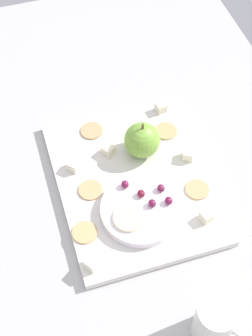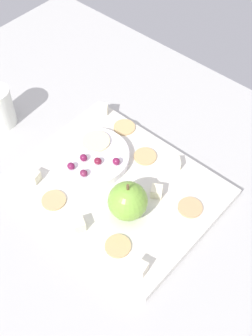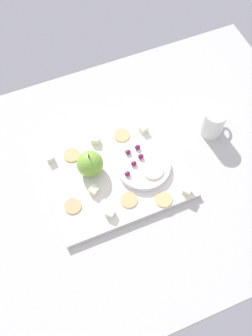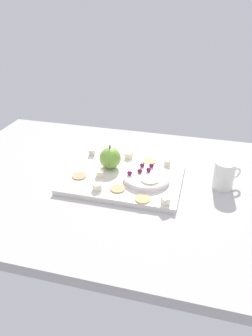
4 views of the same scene
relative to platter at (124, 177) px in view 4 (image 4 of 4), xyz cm
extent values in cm
cube|color=#B3B1AF|center=(-1.51, -0.96, -2.54)|extent=(128.52, 85.57, 3.32)
cube|color=silver|center=(0.00, 0.00, 0.00)|extent=(39.06, 29.61, 1.76)
cylinder|color=white|center=(8.13, -1.23, 1.80)|extent=(15.39, 15.39, 1.84)
sphere|color=#79AD3C|center=(-5.98, 4.00, 4.62)|extent=(7.49, 7.49, 7.49)
cylinder|color=brown|center=(-5.98, 4.00, 8.97)|extent=(0.50, 0.50, 1.20)
cube|color=#EEE3C9|center=(-15.61, 11.65, 1.96)|extent=(2.49, 2.49, 2.17)
cube|color=#EBE6C0|center=(13.18, 10.61, 1.96)|extent=(2.69, 2.69, 2.17)
cube|color=#F6EECD|center=(16.13, -12.68, 1.96)|extent=(3.03, 3.03, 2.17)
cube|color=#EFEEC6|center=(-5.85, -10.74, 1.96)|extent=(3.06, 3.06, 2.17)
cube|color=#F7ECC7|center=(-7.51, -2.81, 1.96)|extent=(2.99, 2.99, 2.17)
cube|color=#F9F0C2|center=(-1.58, 12.57, 1.96)|extent=(2.94, 2.94, 2.17)
cylinder|color=tan|center=(6.53, 11.52, 1.08)|extent=(4.78, 4.78, 0.40)
cylinder|color=tan|center=(9.22, -12.25, 1.08)|extent=(4.78, 4.78, 0.40)
cylinder|color=tan|center=(-14.37, -4.64, 1.08)|extent=(4.78, 4.78, 0.40)
cylinder|color=tan|center=(0.37, -8.81, 1.08)|extent=(4.78, 4.78, 0.40)
cylinder|color=tan|center=(-9.53, 10.72, 1.08)|extent=(4.78, 4.78, 0.40)
ellipsoid|color=maroon|center=(2.62, -2.31, 3.48)|extent=(1.62, 1.46, 1.52)
ellipsoid|color=maroon|center=(5.47, 4.10, 3.40)|extent=(1.62, 1.46, 1.36)
ellipsoid|color=maroon|center=(8.62, 4.53, 3.44)|extent=(1.62, 1.46, 1.43)
ellipsoid|color=maroon|center=(5.53, 0.02, 3.41)|extent=(1.62, 1.46, 1.37)
ellipsoid|color=maroon|center=(8.26, 1.33, 3.47)|extent=(1.62, 1.46, 1.50)
cylinder|color=beige|center=(9.75, -3.81, 3.02)|extent=(5.91, 5.91, 0.60)
cylinder|color=silver|center=(32.58, 3.56, 3.80)|extent=(6.53, 6.53, 9.35)
torus|color=silver|center=(36.27, 6.08, 3.80)|extent=(3.75, 2.92, 4.00)
camera|label=1|loc=(53.55, -17.89, 83.55)|focal=52.93mm
camera|label=2|loc=(-36.51, 39.16, 72.56)|focal=47.70mm
camera|label=3|loc=(-16.91, -48.51, 99.29)|focal=41.91mm
camera|label=4|loc=(24.23, -89.76, 57.02)|focal=34.11mm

